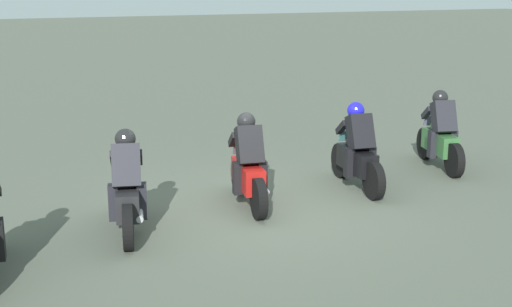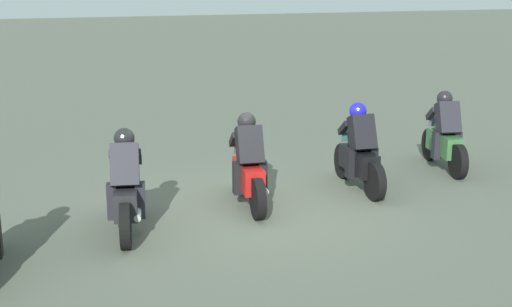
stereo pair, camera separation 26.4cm
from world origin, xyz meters
TOP-DOWN VIEW (x-y plane):
  - ground_plane at (0.00, 0.00)m, footprint 120.00×120.00m
  - rider_lane_a at (0.97, -4.26)m, footprint 2.01×0.67m
  - rider_lane_b at (0.44, -2.07)m, footprint 2.04×0.58m
  - rider_lane_c at (0.29, 0.06)m, footprint 2.04×0.61m
  - rider_lane_d at (-0.18, 2.13)m, footprint 2.01×0.65m

SIDE VIEW (x-z plane):
  - ground_plane at x=0.00m, z-range 0.00..0.00m
  - rider_lane_a at x=0.97m, z-range -0.13..1.38m
  - rider_lane_b at x=0.44m, z-range -0.13..1.38m
  - rider_lane_c at x=0.29m, z-range -0.13..1.38m
  - rider_lane_d at x=-0.18m, z-range -0.13..1.38m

